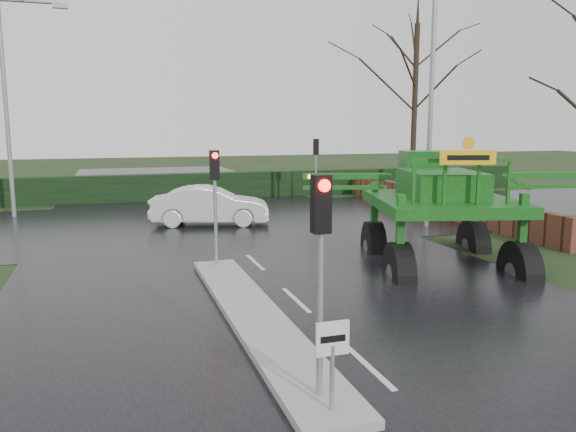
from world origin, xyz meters
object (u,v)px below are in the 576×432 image
object	(u,v)px
traffic_signal_near	(321,239)
traffic_signal_mid	(215,183)
white_sedan	(210,225)
street_light_right	(425,81)
crop_sprayer	(399,194)
street_light_left_far	(12,86)
traffic_signal_far	(316,156)
keep_left_sign	(332,351)

from	to	relation	value
traffic_signal_near	traffic_signal_mid	distance (m)	8.50
white_sedan	street_light_right	bearing A→B (deg)	-96.56
crop_sprayer	street_light_left_far	bearing A→B (deg)	143.49
traffic_signal_mid	street_light_right	bearing A→B (deg)	25.40
traffic_signal_far	street_light_left_far	bearing A→B (deg)	0.03
street_light_right	street_light_left_far	size ratio (longest dim) A/B	1.00
traffic_signal_far	white_sedan	bearing A→B (deg)	36.08
white_sedan	crop_sprayer	bearing A→B (deg)	-144.87
traffic_signal_far	crop_sprayer	size ratio (longest dim) A/B	0.41
traffic_signal_near	traffic_signal_far	bearing A→B (deg)	69.64
traffic_signal_mid	street_light_left_far	size ratio (longest dim) A/B	0.35
traffic_signal_near	white_sedan	bearing A→B (deg)	85.89
keep_left_sign	street_light_right	world-z (taller)	street_light_right
traffic_signal_mid	street_light_left_far	xyz separation A→B (m)	(-6.89, 12.51, 3.40)
street_light_right	white_sedan	world-z (taller)	street_light_right
traffic_signal_near	traffic_signal_far	xyz separation A→B (m)	(7.80, 21.02, 0.00)
street_light_left_far	traffic_signal_mid	bearing A→B (deg)	-61.14
street_light_left_far	crop_sprayer	world-z (taller)	street_light_left_far
traffic_signal_mid	traffic_signal_far	distance (m)	14.75
traffic_signal_mid	crop_sprayer	world-z (taller)	crop_sprayer
street_light_right	crop_sprayer	world-z (taller)	street_light_right
crop_sprayer	traffic_signal_near	bearing A→B (deg)	-112.34
traffic_signal_mid	white_sedan	world-z (taller)	traffic_signal_mid
traffic_signal_far	white_sedan	xyz separation A→B (m)	(-6.64, -4.84, -2.59)
street_light_left_far	crop_sprayer	xyz separation A→B (m)	(11.75, -14.53, -3.67)
traffic_signal_far	traffic_signal_near	bearing A→B (deg)	69.64
traffic_signal_far	keep_left_sign	bearing A→B (deg)	70.07
street_light_right	street_light_left_far	bearing A→B (deg)	153.98
traffic_signal_far	street_light_right	size ratio (longest dim) A/B	0.35
keep_left_sign	traffic_signal_far	world-z (taller)	traffic_signal_far
traffic_signal_mid	white_sedan	xyz separation A→B (m)	(1.16, 7.68, -2.59)
traffic_signal_near	street_light_left_far	xyz separation A→B (m)	(-6.89, 21.01, 3.40)
keep_left_sign	white_sedan	bearing A→B (deg)	86.01
traffic_signal_far	street_light_left_far	size ratio (longest dim) A/B	0.35
traffic_signal_mid	white_sedan	bearing A→B (deg)	81.39
keep_left_sign	traffic_signal_near	bearing A→B (deg)	90.00
street_light_left_far	traffic_signal_far	bearing A→B (deg)	0.03
traffic_signal_far	street_light_left_far	distance (m)	15.08
traffic_signal_mid	traffic_signal_far	size ratio (longest dim) A/B	1.00
street_light_right	street_light_left_far	world-z (taller)	same
keep_left_sign	crop_sprayer	xyz separation A→B (m)	(4.86, 6.97, 1.26)
traffic_signal_near	traffic_signal_far	distance (m)	22.42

